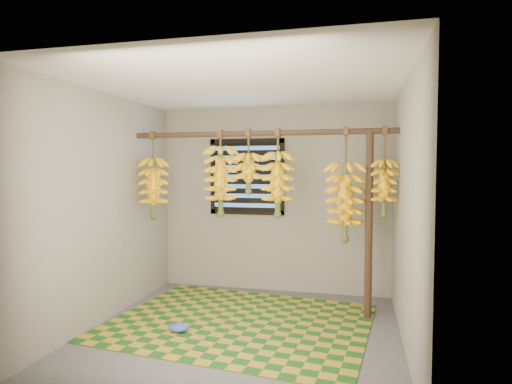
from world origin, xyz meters
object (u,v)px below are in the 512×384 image
(plastic_bag, at_px, (179,328))
(banana_bunch_c, at_px, (249,173))
(banana_bunch_b, at_px, (221,181))
(banana_bunch_d, at_px, (278,184))
(banana_bunch_f, at_px, (384,187))
(banana_bunch_a, at_px, (153,188))
(support_post, at_px, (369,225))
(woven_mat, at_px, (240,322))
(banana_bunch_e, at_px, (345,202))

(plastic_bag, relative_size, banana_bunch_c, 0.28)
(banana_bunch_b, relative_size, banana_bunch_d, 1.00)
(plastic_bag, relative_size, banana_bunch_f, 0.22)
(banana_bunch_a, distance_m, banana_bunch_c, 1.19)
(support_post, distance_m, banana_bunch_c, 1.44)
(banana_bunch_a, bearing_deg, woven_mat, -20.89)
(banana_bunch_a, xyz_separation_m, banana_bunch_b, (0.85, 0.00, 0.09))
(banana_bunch_d, bearing_deg, banana_bunch_b, 180.00)
(support_post, xyz_separation_m, banana_bunch_c, (-1.32, 0.00, 0.56))
(banana_bunch_b, relative_size, banana_bunch_f, 1.04)
(plastic_bag, height_order, banana_bunch_b, banana_bunch_b)
(banana_bunch_e, bearing_deg, banana_bunch_f, 0.00)
(support_post, relative_size, banana_bunch_f, 2.11)
(banana_bunch_a, bearing_deg, banana_bunch_d, 0.00)
(banana_bunch_b, bearing_deg, banana_bunch_f, 0.00)
(banana_bunch_a, bearing_deg, banana_bunch_f, 0.00)
(banana_bunch_c, bearing_deg, support_post, -0.00)
(banana_bunch_e, bearing_deg, banana_bunch_b, 180.00)
(banana_bunch_c, xyz_separation_m, banana_bunch_f, (1.47, -0.00, -0.15))
(woven_mat, xyz_separation_m, banana_bunch_d, (0.31, 0.46, 1.43))
(plastic_bag, relative_size, banana_bunch_b, 0.21)
(banana_bunch_e, bearing_deg, plastic_bag, -150.67)
(support_post, height_order, plastic_bag, support_post)
(banana_bunch_c, height_order, banana_bunch_e, same)
(support_post, xyz_separation_m, banana_bunch_e, (-0.25, 0.00, 0.25))
(support_post, height_order, banana_bunch_f, banana_bunch_f)
(banana_bunch_b, bearing_deg, plastic_bag, -99.59)
(banana_bunch_c, height_order, banana_bunch_f, same)
(woven_mat, height_order, banana_bunch_b, banana_bunch_b)
(banana_bunch_c, bearing_deg, banana_bunch_a, -180.00)
(plastic_bag, distance_m, banana_bunch_c, 1.80)
(support_post, bearing_deg, banana_bunch_f, 0.00)
(banana_bunch_a, bearing_deg, banana_bunch_b, 0.00)
(banana_bunch_e, xyz_separation_m, banana_bunch_f, (0.40, 0.00, 0.16))
(support_post, bearing_deg, plastic_bag, -154.15)
(banana_bunch_a, height_order, banana_bunch_b, same)
(woven_mat, xyz_separation_m, banana_bunch_e, (1.05, 0.46, 1.24))
(banana_bunch_a, distance_m, banana_bunch_e, 2.26)
(banana_bunch_e, height_order, banana_bunch_f, same)
(banana_bunch_c, bearing_deg, banana_bunch_f, -0.00)
(support_post, bearing_deg, woven_mat, -160.56)
(banana_bunch_a, height_order, banana_bunch_f, same)
(banana_bunch_d, xyz_separation_m, banana_bunch_e, (0.74, 0.00, -0.18))
(woven_mat, relative_size, banana_bunch_c, 3.60)
(plastic_bag, bearing_deg, woven_mat, 39.51)
(banana_bunch_a, xyz_separation_m, banana_bunch_c, (1.18, 0.00, 0.18))
(woven_mat, height_order, banana_bunch_d, banana_bunch_d)
(plastic_bag, bearing_deg, banana_bunch_f, 24.09)
(support_post, xyz_separation_m, banana_bunch_f, (0.15, 0.00, 0.41))
(banana_bunch_f, bearing_deg, banana_bunch_e, 180.00)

